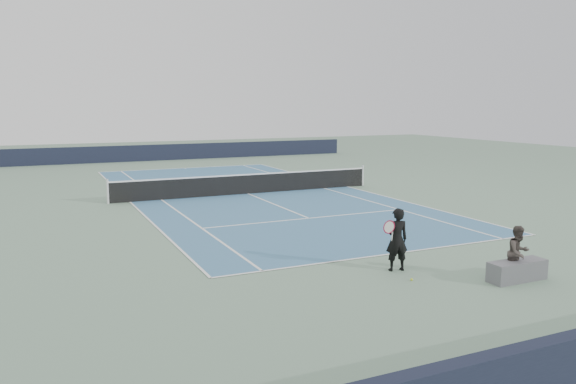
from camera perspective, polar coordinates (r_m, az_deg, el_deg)
name	(u,v)px	position (r m, az deg, el deg)	size (l,w,h in m)	color
ground	(248,194)	(26.75, -4.08, -0.20)	(80.00, 80.00, 0.00)	slate
court_surface	(248,194)	(26.75, -4.09, -0.18)	(10.97, 23.77, 0.01)	teal
tennis_net	(248,183)	(26.68, -4.10, 0.87)	(12.90, 0.10, 1.07)	silver
windscreen_far	(164,152)	(43.76, -12.44, 3.96)	(30.00, 0.25, 1.20)	black
tennis_player	(397,239)	(14.61, 10.98, -4.76)	(0.80, 0.56, 1.63)	black
tennis_ball	(412,280)	(14.06, 12.45, -8.68)	(0.06, 0.06, 0.06)	#D4E62F
spectator_bench	(518,261)	(14.72, 22.31, -6.51)	(1.53, 0.51, 1.35)	#5B5A5F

